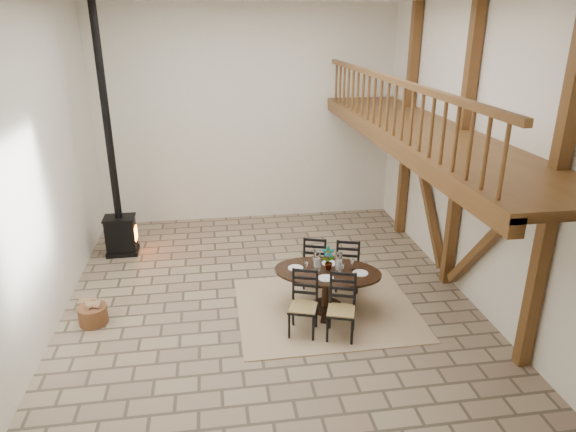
{
  "coord_description": "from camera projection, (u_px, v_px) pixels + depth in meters",
  "views": [
    {
      "loc": [
        -0.88,
        -8.08,
        4.64
      ],
      "look_at": [
        0.42,
        0.4,
        1.35
      ],
      "focal_mm": 32.0,
      "sensor_mm": 36.0,
      "label": 1
    }
  ],
  "objects": [
    {
      "name": "wood_stove",
      "position": [
        117.0,
        203.0,
        10.48
      ],
      "size": [
        0.65,
        0.5,
        5.0
      ],
      "rotation": [
        0.0,
        0.0,
        0.02
      ],
      "color": "black",
      "rests_on": "ground"
    },
    {
      "name": "log_stack",
      "position": [
        88.0,
        305.0,
        8.72
      ],
      "size": [
        0.31,
        0.23,
        0.2
      ],
      "rotation": [
        0.0,
        0.0,
        -0.11
      ],
      "color": "#9F7659",
      "rests_on": "ground"
    },
    {
      "name": "log_basket",
      "position": [
        93.0,
        314.0,
        8.33
      ],
      "size": [
        0.46,
        0.46,
        0.38
      ],
      "rotation": [
        0.0,
        0.0,
        -0.31
      ],
      "color": "brown",
      "rests_on": "ground"
    },
    {
      "name": "rug",
      "position": [
        326.0,
        309.0,
        8.78
      ],
      "size": [
        3.0,
        2.5,
        0.02
      ],
      "primitive_type": "cube",
      "color": "tan",
      "rests_on": "ground"
    },
    {
      "name": "ground",
      "position": [
        268.0,
        295.0,
        9.24
      ],
      "size": [
        8.0,
        8.0,
        0.0
      ],
      "primitive_type": "plane",
      "color": "gray",
      "rests_on": "ground"
    },
    {
      "name": "dining_table",
      "position": [
        327.0,
        287.0,
        8.63
      ],
      "size": [
        2.04,
        2.2,
        1.15
      ],
      "rotation": [
        0.0,
        0.0,
        -0.33
      ],
      "color": "black",
      "rests_on": "ground"
    },
    {
      "name": "room_shell",
      "position": [
        338.0,
        126.0,
        8.33
      ],
      "size": [
        7.02,
        8.02,
        5.01
      ],
      "color": "white",
      "rests_on": "ground"
    }
  ]
}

